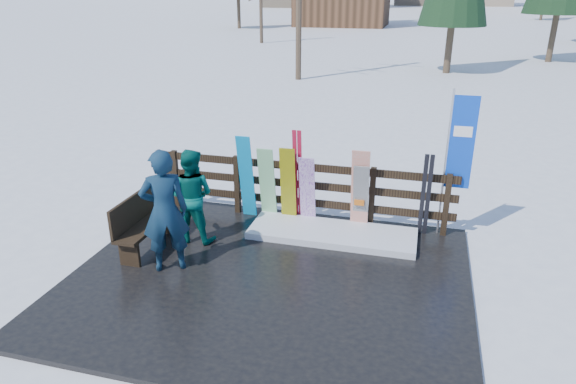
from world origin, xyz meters
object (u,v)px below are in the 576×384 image
(snowboard_2, at_px, (288,186))
(snowboard_5, at_px, (360,191))
(snowboard_0, at_px, (246,177))
(snowboard_4, at_px, (361,198))
(person_front, at_px, (165,211))
(snowboard_1, at_px, (267,184))
(rental_flag, at_px, (458,148))
(snowboard_3, at_px, (307,191))
(person_back, at_px, (191,196))
(bench, at_px, (143,220))

(snowboard_2, xyz_separation_m, snowboard_5, (1.32, -0.00, 0.03))
(snowboard_0, bearing_deg, snowboard_2, 0.00)
(snowboard_2, bearing_deg, snowboard_4, 0.00)
(snowboard_4, bearing_deg, person_front, -142.03)
(person_front, bearing_deg, snowboard_0, -134.81)
(snowboard_1, bearing_deg, rental_flag, 4.69)
(snowboard_2, distance_m, person_front, 2.53)
(snowboard_2, xyz_separation_m, snowboard_3, (0.36, 0.00, -0.07))
(snowboard_5, distance_m, person_back, 2.94)
(snowboard_5, height_order, person_back, person_back)
(rental_flag, bearing_deg, bench, -159.23)
(snowboard_3, bearing_deg, snowboard_4, 0.00)
(snowboard_0, relative_size, snowboard_3, 1.23)
(snowboard_0, height_order, snowboard_3, snowboard_0)
(snowboard_1, height_order, person_back, person_back)
(snowboard_4, relative_size, rental_flag, 0.50)
(bench, distance_m, rental_flag, 5.42)
(snowboard_0, distance_m, person_front, 2.19)
(snowboard_0, bearing_deg, bench, -128.28)
(snowboard_2, distance_m, snowboard_3, 0.37)
(snowboard_3, bearing_deg, snowboard_0, 180.00)
(snowboard_2, bearing_deg, snowboard_0, 180.00)
(snowboard_1, bearing_deg, snowboard_5, -0.00)
(bench, height_order, person_front, person_front)
(snowboard_4, bearing_deg, snowboard_1, 180.00)
(snowboard_5, height_order, person_front, person_front)
(snowboard_1, height_order, snowboard_5, snowboard_5)
(snowboard_3, relative_size, rental_flag, 0.53)
(snowboard_2, xyz_separation_m, person_front, (-1.37, -2.12, 0.24))
(snowboard_3, relative_size, snowboard_5, 0.87)
(snowboard_0, xyz_separation_m, person_back, (-0.60, -1.10, -0.00))
(snowboard_5, relative_size, person_front, 0.80)
(bench, height_order, snowboard_1, snowboard_1)
(snowboard_2, distance_m, rental_flag, 3.03)
(snowboard_3, height_order, person_back, person_back)
(snowboard_3, xyz_separation_m, snowboard_4, (0.98, 0.00, -0.03))
(rental_flag, relative_size, person_back, 1.58)
(snowboard_0, xyz_separation_m, person_front, (-0.56, -2.12, 0.15))
(rental_flag, bearing_deg, person_front, -150.74)
(rental_flag, xyz_separation_m, person_back, (-4.30, -1.37, -0.78))
(snowboard_4, relative_size, person_front, 0.67)
(snowboard_0, height_order, snowboard_5, snowboard_0)
(snowboard_3, distance_m, person_front, 2.75)
(bench, distance_m, snowboard_5, 3.77)
(bench, bearing_deg, snowboard_3, 33.45)
(bench, xyz_separation_m, snowboard_3, (2.44, 1.61, 0.16))
(bench, bearing_deg, snowboard_4, 25.26)
(snowboard_1, height_order, snowboard_3, snowboard_1)
(bench, xyz_separation_m, person_front, (0.71, -0.50, 0.46))
(snowboard_2, bearing_deg, person_back, -141.99)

